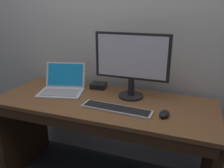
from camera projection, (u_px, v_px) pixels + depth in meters
The scene contains 7 objects.
back_wall at pixel (121, 3), 1.83m from camera, with size 4.41×0.04×2.93m, color silver.
desk at pixel (103, 130), 1.78m from camera, with size 1.64×0.64×0.77m.
laptop_silver at pixel (63, 86), 1.87m from camera, with size 0.41×0.39×0.22m.
external_monitor at pixel (131, 63), 1.67m from camera, with size 0.56×0.19×0.50m.
wired_keyboard at pixel (116, 109), 1.55m from camera, with size 0.50×0.14×0.02m.
computer_mouse at pixel (164, 114), 1.45m from camera, with size 0.06×0.10×0.04m, color black.
external_drive_box at pixel (99, 86), 1.96m from camera, with size 0.12×0.12×0.04m, color black.
Camera 1 is at (0.60, -1.45, 1.44)m, focal length 36.26 mm.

